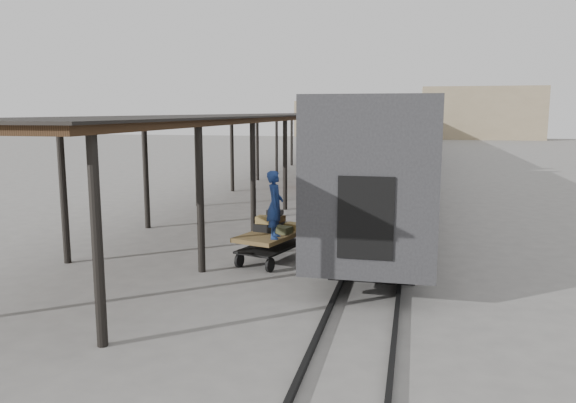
# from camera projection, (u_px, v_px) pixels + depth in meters

# --- Properties ---
(ground) EXTENTS (160.00, 160.00, 0.00)m
(ground) POSITION_uv_depth(u_px,v_px,m) (269.00, 256.00, 16.85)
(ground) COLOR slate
(ground) RESTS_ON ground
(train) EXTENTS (3.45, 76.01, 4.01)m
(train) POSITION_uv_depth(u_px,v_px,m) (404.00, 130.00, 48.27)
(train) COLOR silver
(train) RESTS_ON ground
(canopy) EXTENTS (4.90, 64.30, 4.15)m
(canopy) POSITION_uv_depth(u_px,v_px,m) (308.00, 115.00, 40.06)
(canopy) COLOR #422B19
(canopy) RESTS_ON ground
(rails) EXTENTS (1.54, 150.00, 0.12)m
(rails) POSITION_uv_depth(u_px,v_px,m) (403.00, 160.00, 48.88)
(rails) COLOR black
(rails) RESTS_ON ground
(building_far) EXTENTS (18.00, 10.00, 8.00)m
(building_far) POSITION_uv_depth(u_px,v_px,m) (480.00, 113.00, 88.27)
(building_far) COLOR tan
(building_far) RESTS_ON ground
(building_left) EXTENTS (12.00, 8.00, 6.00)m
(building_left) POSITION_uv_depth(u_px,v_px,m) (333.00, 119.00, 97.51)
(building_left) COLOR tan
(building_left) RESTS_ON ground
(baggage_cart) EXTENTS (1.89, 2.66, 0.86)m
(baggage_cart) POSITION_uv_depth(u_px,v_px,m) (272.00, 240.00, 16.13)
(baggage_cart) COLOR brown
(baggage_cart) RESTS_ON ground
(suitcase_stack) EXTENTS (1.35, 1.21, 0.57)m
(suitcase_stack) POSITION_uv_depth(u_px,v_px,m) (275.00, 224.00, 16.38)
(suitcase_stack) COLOR #3C3B3E
(suitcase_stack) RESTS_ON baggage_cart
(luggage_tug) EXTENTS (1.50, 1.94, 1.51)m
(luggage_tug) POSITION_uv_depth(u_px,v_px,m) (316.00, 175.00, 31.84)
(luggage_tug) COLOR maroon
(luggage_tug) RESTS_ON ground
(porter) EXTENTS (0.53, 0.73, 1.86)m
(porter) POSITION_uv_depth(u_px,v_px,m) (275.00, 205.00, 15.26)
(porter) COLOR navy
(porter) RESTS_ON baggage_cart
(pedestrian) EXTENTS (1.07, 0.54, 1.76)m
(pedestrian) POSITION_uv_depth(u_px,v_px,m) (317.00, 168.00, 34.31)
(pedestrian) COLOR black
(pedestrian) RESTS_ON ground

